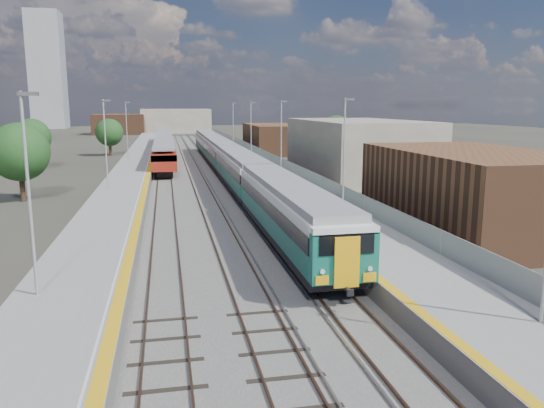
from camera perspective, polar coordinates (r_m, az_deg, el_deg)
name	(u,v)px	position (r m, az deg, el deg)	size (l,w,h in m)	color
ground	(212,174)	(63.05, -6.45, 3.18)	(320.00, 320.00, 0.00)	#47443A
ballast_bed	(192,172)	(65.38, -8.61, 3.42)	(10.50, 155.00, 0.06)	#565451
tracks	(196,170)	(67.06, -8.17, 3.67)	(8.96, 160.00, 0.17)	#4C3323
platform_right	(253,167)	(66.09, -2.07, 4.05)	(4.70, 155.00, 8.52)	slate
platform_left	(134,169)	(65.35, -14.60, 3.63)	(4.30, 155.00, 8.52)	slate
buildings	(115,95)	(151.49, -16.51, 11.15)	(72.00, 185.50, 40.00)	brown
green_train	(229,159)	(58.79, -4.68, 4.82)	(2.81, 78.30, 3.09)	black
red_train	(164,144)	(85.48, -11.53, 6.34)	(2.75, 55.83, 3.47)	black
tree_a	(19,152)	(49.24, -25.53, 5.06)	(4.90, 4.90, 6.64)	#382619
tree_b	(32,138)	(73.75, -24.45, 6.52)	(4.73, 4.73, 6.41)	#382619
tree_c	(109,132)	(89.80, -17.10, 7.37)	(4.40, 4.40, 5.96)	#382619
tree_d	(336,131)	(82.13, 6.91, 7.77)	(4.84, 4.84, 6.56)	#382619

